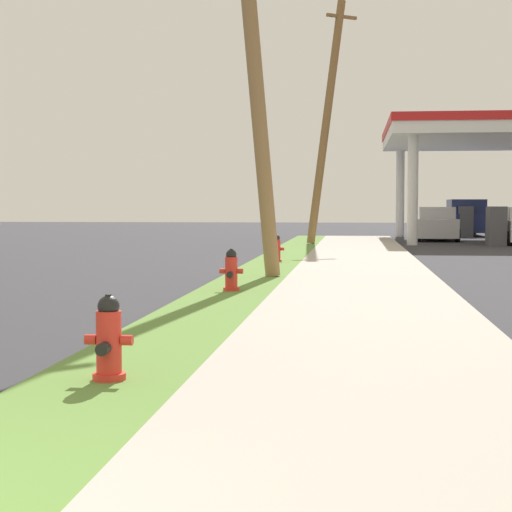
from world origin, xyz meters
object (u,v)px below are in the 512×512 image
at_px(utility_pole_background, 327,120).
at_px(truck_navy_at_forecourt, 463,219).
at_px(utility_pole_midground, 254,57).
at_px(car_silver_by_far_pump, 437,225).
at_px(fire_hydrant_second, 231,272).
at_px(fire_hydrant_nearest, 109,343).
at_px(fire_hydrant_third, 276,250).

xyz_separation_m(utility_pole_background, truck_navy_at_forecourt, (7.09, 13.47, -4.15)).
bearing_deg(truck_navy_at_forecourt, utility_pole_midground, -104.96).
distance_m(utility_pole_midground, car_silver_by_far_pump, 24.06).
bearing_deg(fire_hydrant_second, truck_navy_at_forecourt, 76.12).
bearing_deg(fire_hydrant_second, utility_pole_midground, 88.41).
bearing_deg(car_silver_by_far_pump, fire_hydrant_nearest, -100.04).
distance_m(utility_pole_midground, truck_navy_at_forecourt, 31.40).
xyz_separation_m(fire_hydrant_nearest, car_silver_by_far_pump, (5.94, 33.56, 0.28)).
distance_m(utility_pole_background, truck_navy_at_forecourt, 15.77).
xyz_separation_m(fire_hydrant_third, truck_navy_at_forecourt, (8.04, 24.94, 0.47)).
height_order(fire_hydrant_nearest, fire_hydrant_second, same).
distance_m(fire_hydrant_second, truck_navy_at_forecourt, 33.86).
distance_m(fire_hydrant_nearest, utility_pole_background, 27.63).
xyz_separation_m(fire_hydrant_third, car_silver_by_far_pump, (5.92, 17.80, 0.28)).
xyz_separation_m(fire_hydrant_third, utility_pole_midground, (-0.00, -5.17, 4.25)).
height_order(fire_hydrant_second, truck_navy_at_forecourt, truck_navy_at_forecourt).
xyz_separation_m(fire_hydrant_nearest, utility_pole_midground, (0.01, 10.58, 4.25)).
height_order(fire_hydrant_nearest, car_silver_by_far_pump, car_silver_by_far_pump).
distance_m(utility_pole_midground, utility_pole_background, 16.67).
height_order(fire_hydrant_third, utility_pole_background, utility_pole_background).
height_order(utility_pole_midground, car_silver_by_far_pump, utility_pole_midground).
xyz_separation_m(utility_pole_background, car_silver_by_far_pump, (4.97, 6.34, -4.34)).
relative_size(fire_hydrant_nearest, utility_pole_background, 0.08).
bearing_deg(truck_navy_at_forecourt, fire_hydrant_third, -107.87).
relative_size(utility_pole_background, truck_navy_at_forecourt, 1.78).
bearing_deg(utility_pole_midground, fire_hydrant_second, -91.59).
bearing_deg(utility_pole_background, car_silver_by_far_pump, 51.91).
xyz_separation_m(fire_hydrant_second, car_silver_by_far_pump, (6.00, 25.74, 0.28)).
xyz_separation_m(utility_pole_midground, car_silver_by_far_pump, (5.93, 22.98, -3.98)).
distance_m(fire_hydrant_nearest, fire_hydrant_third, 15.75).
bearing_deg(fire_hydrant_nearest, truck_navy_at_forecourt, 78.80).
relative_size(car_silver_by_far_pump, truck_navy_at_forecourt, 0.84).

